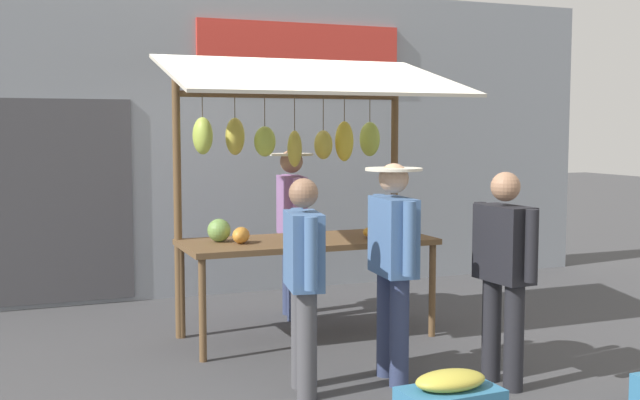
{
  "coord_description": "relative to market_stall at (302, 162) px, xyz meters",
  "views": [
    {
      "loc": [
        2.51,
        6.52,
        1.86
      ],
      "look_at": [
        0.0,
        0.3,
        1.25
      ],
      "focal_mm": 45.0,
      "sensor_mm": 36.0,
      "label": 1
    }
  ],
  "objects": [
    {
      "name": "shopper_in_grey_tee",
      "position": [
        -0.84,
        1.84,
        -0.67
      ],
      "size": [
        0.25,
        0.67,
        1.55
      ],
      "rotation": [
        0.0,
        0.0,
        -1.51
      ],
      "color": "#232328",
      "rests_on": "ground"
    },
    {
      "name": "street_backdrop",
      "position": [
        0.01,
        -2.13,
        0.14
      ],
      "size": [
        9.0,
        0.3,
        3.4
      ],
      "color": "#8C939E",
      "rests_on": "ground"
    },
    {
      "name": "ground_plane",
      "position": [
        -0.02,
        0.06,
        -1.56
      ],
      "size": [
        40.0,
        40.0,
        0.0
      ],
      "primitive_type": "plane",
      "color": "#424244"
    },
    {
      "name": "vendor_with_sunhat",
      "position": [
        -0.15,
        -0.69,
        -0.58
      ],
      "size": [
        0.42,
        0.69,
        1.64
      ],
      "rotation": [
        0.0,
        0.0,
        1.4
      ],
      "color": "navy",
      "rests_on": "ground"
    },
    {
      "name": "market_stall",
      "position": [
        0.0,
        0.0,
        0.0
      ],
      "size": [
        2.5,
        1.46,
        2.5
      ],
      "color": "brown",
      "rests_on": "ground"
    },
    {
      "name": "shopper_in_striped_shirt",
      "position": [
        0.54,
        1.45,
        -0.7
      ],
      "size": [
        0.3,
        0.65,
        1.51
      ],
      "rotation": [
        0.0,
        0.0,
        -1.76
      ],
      "color": "#4C4C51",
      "rests_on": "ground"
    },
    {
      "name": "shopper_with_shopping_bag",
      "position": [
        -0.16,
        1.45,
        -0.61
      ],
      "size": [
        0.41,
        0.69,
        1.6
      ],
      "rotation": [
        0.0,
        0.0,
        -1.67
      ],
      "color": "navy",
      "rests_on": "ground"
    }
  ]
}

